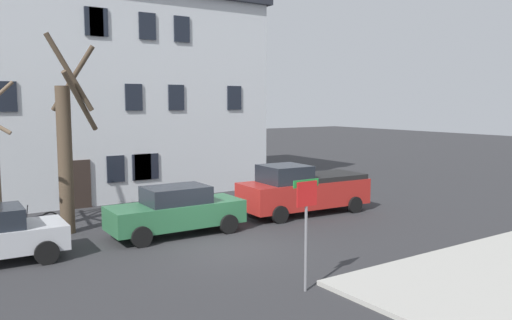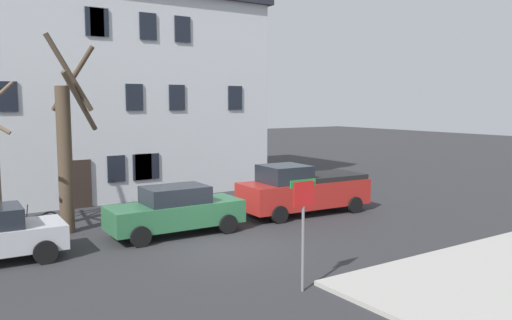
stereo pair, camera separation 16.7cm
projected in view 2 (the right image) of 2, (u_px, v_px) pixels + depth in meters
ground_plane at (226, 248)px, 16.22m from camera, size 120.00×120.00×0.00m
building_main at (108, 78)px, 26.53m from camera, size 15.03×8.44×11.45m
tree_bare_mid at (66, 148)px, 17.83m from camera, size 1.93×2.36×6.81m
car_green_sedan at (176, 210)px, 17.82m from camera, size 4.70×2.03×1.70m
pickup_truck_red at (303, 190)px, 21.18m from camera, size 5.57×2.48×2.06m
street_sign_pole at (303, 214)px, 12.30m from camera, size 0.76×0.07×2.74m
bicycle_leaning at (34, 223)px, 18.08m from camera, size 1.75×0.07×1.03m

